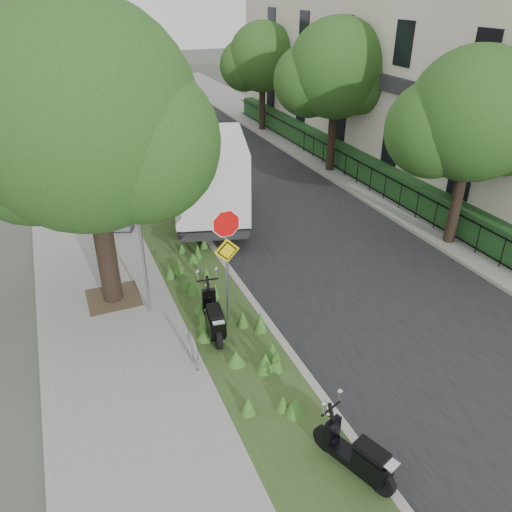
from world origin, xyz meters
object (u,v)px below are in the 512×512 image
(sign_assembly, at_px, (227,244))
(scooter_near, at_px, (214,322))
(scooter_far, at_px, (362,460))
(box_truck, at_px, (210,173))
(utility_cabinet, at_px, (118,214))

(sign_assembly, xyz_separation_m, scooter_near, (-0.54, -0.48, -1.77))
(sign_assembly, height_order, scooter_far, sign_assembly)
(box_truck, distance_m, utility_cabinet, 3.57)
(scooter_far, bearing_deg, sign_assembly, 96.00)
(utility_cabinet, bearing_deg, scooter_near, -80.49)
(scooter_near, bearing_deg, utility_cabinet, 99.51)
(scooter_far, bearing_deg, utility_cabinet, 100.89)
(scooter_near, bearing_deg, sign_assembly, 41.66)
(box_truck, relative_size, utility_cabinet, 5.20)
(utility_cabinet, bearing_deg, sign_assembly, -75.30)
(scooter_near, height_order, scooter_far, scooter_near)
(sign_assembly, relative_size, box_truck, 0.51)
(sign_assembly, height_order, scooter_near, sign_assembly)
(scooter_near, xyz_separation_m, utility_cabinet, (-1.18, 7.04, 0.15))
(scooter_near, relative_size, scooter_far, 1.11)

